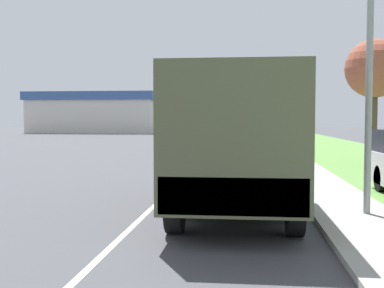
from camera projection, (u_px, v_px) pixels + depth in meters
ground_plane at (218, 145)px, 39.00m from camera, size 180.00×180.00×0.00m
lane_centre_stripe at (218, 145)px, 39.00m from camera, size 0.12×120.00×0.00m
sidewalk_right at (274, 145)px, 38.50m from camera, size 1.80×120.00×0.12m
grass_strip_right at (330, 146)px, 38.02m from camera, size 7.00×120.00×0.02m
military_truck at (237, 138)px, 10.87m from camera, size 2.47×7.38×3.05m
car_nearest_ahead at (232, 148)px, 22.94m from camera, size 1.86×4.76×1.70m
car_second_ahead at (180, 141)px, 31.99m from camera, size 1.90×4.34×1.41m
car_third_ahead at (204, 135)px, 45.30m from camera, size 1.71×4.73×1.39m
car_fourth_ahead at (239, 132)px, 54.88m from camera, size 1.72×4.62×1.41m
car_farthest_ahead at (214, 130)px, 68.20m from camera, size 1.80×4.57×1.45m
lamp_post at (358, 37)px, 9.98m from camera, size 1.69×0.24×6.08m
tree_mid_right at (375, 69)px, 21.78m from camera, size 2.66×2.66×5.73m
building_distant at (100, 113)px, 76.84m from camera, size 19.77×14.20×6.22m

